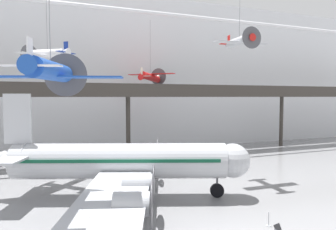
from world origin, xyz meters
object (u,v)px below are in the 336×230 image
object	(u,v)px
suspended_plane_silver_racer	(239,41)
suspended_plane_red_highwing	(150,77)
stanchion_barrier	(269,222)
airliner_silver_main	(119,161)
suspended_plane_blue_trainer	(51,71)
suspended_plane_white_twin	(47,54)

from	to	relation	value
suspended_plane_silver_racer	suspended_plane_red_highwing	distance (m)	18.16
suspended_plane_red_highwing	stanchion_barrier	distance (m)	31.35
airliner_silver_main	suspended_plane_blue_trainer	world-z (taller)	suspended_plane_blue_trainer
suspended_plane_white_twin	stanchion_barrier	bearing A→B (deg)	172.23
airliner_silver_main	suspended_plane_white_twin	world-z (taller)	suspended_plane_white_twin
suspended_plane_red_highwing	suspended_plane_silver_racer	bearing A→B (deg)	-118.51
suspended_plane_red_highwing	stanchion_barrier	world-z (taller)	suspended_plane_red_highwing
suspended_plane_silver_racer	stanchion_barrier	bearing A→B (deg)	-21.52
suspended_plane_red_highwing	stanchion_barrier	xyz separation A→B (m)	(-0.04, -28.79, -12.41)
suspended_plane_red_highwing	suspended_plane_white_twin	bearing A→B (deg)	168.26
airliner_silver_main	suspended_plane_silver_racer	bearing A→B (deg)	26.23
airliner_silver_main	suspended_plane_silver_racer	size ratio (longest dim) A/B	3.88
suspended_plane_red_highwing	suspended_plane_blue_trainer	xyz separation A→B (m)	(-14.82, -25.92, -1.57)
suspended_plane_silver_racer	suspended_plane_white_twin	size ratio (longest dim) A/B	0.82
suspended_plane_red_highwing	suspended_plane_white_twin	xyz separation A→B (m)	(-15.20, -10.02, 1.57)
stanchion_barrier	suspended_plane_red_highwing	bearing A→B (deg)	89.92
airliner_silver_main	stanchion_barrier	distance (m)	13.91
suspended_plane_blue_trainer	suspended_plane_white_twin	distance (m)	16.21
airliner_silver_main	stanchion_barrier	size ratio (longest dim) A/B	26.25
suspended_plane_red_highwing	suspended_plane_white_twin	size ratio (longest dim) A/B	1.15
suspended_plane_silver_racer	suspended_plane_red_highwing	world-z (taller)	suspended_plane_silver_racer
suspended_plane_red_highwing	stanchion_barrier	size ratio (longest dim) A/B	9.50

